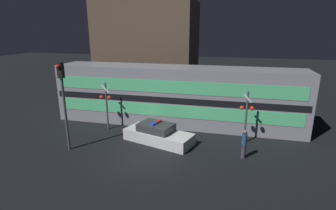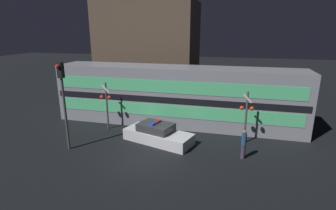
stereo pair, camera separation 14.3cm
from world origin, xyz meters
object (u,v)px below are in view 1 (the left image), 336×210
object	(u,v)px
police_car	(158,134)
crossing_signal_near	(246,113)
traffic_light_corner	(63,94)
train	(176,96)
pedestrian	(244,144)

from	to	relation	value
police_car	crossing_signal_near	bearing A→B (deg)	28.33
crossing_signal_near	traffic_light_corner	world-z (taller)	traffic_light_corner
police_car	crossing_signal_near	xyz separation A→B (m)	(5.54, 1.14, 1.54)
train	police_car	distance (m)	4.24
train	police_car	bearing A→B (deg)	-95.41
pedestrian	crossing_signal_near	world-z (taller)	crossing_signal_near
traffic_light_corner	police_car	bearing A→B (deg)	25.90
train	crossing_signal_near	distance (m)	5.85
police_car	traffic_light_corner	xyz separation A→B (m)	(-5.04, -2.45, 3.02)
crossing_signal_near	train	bearing A→B (deg)	152.32
train	pedestrian	xyz separation A→B (m)	(5.06, -4.89, -1.34)
pedestrian	traffic_light_corner	bearing A→B (deg)	-172.29
police_car	traffic_light_corner	size ratio (longest dim) A/B	0.91
pedestrian	crossing_signal_near	size ratio (longest dim) A/B	0.50
train	pedestrian	size ratio (longest dim) A/B	10.81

